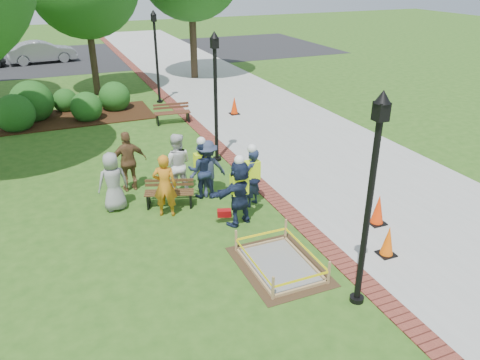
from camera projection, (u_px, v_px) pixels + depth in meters
name	position (u px, v px, depth m)	size (l,w,h in m)	color
ground	(240.00, 240.00, 11.39)	(100.00, 100.00, 0.00)	#285116
sidewalk	(256.00, 110.00, 21.51)	(6.00, 60.00, 0.02)	#9E9E99
brick_edging	(188.00, 118.00, 20.36)	(0.50, 60.00, 0.03)	maroon
mulch_bed	(70.00, 118.00, 20.36)	(7.00, 3.00, 0.05)	#381E0F
parking_lot	(96.00, 57.00, 33.97)	(36.00, 12.00, 0.01)	black
wet_concrete_pad	(280.00, 257.00, 10.28)	(1.71, 2.31, 0.55)	#47331E
bench_near	(170.00, 198.00, 12.89)	(1.40, 0.85, 0.72)	brown
bench_far	(173.00, 117.00, 19.64)	(1.53, 0.65, 0.81)	brown
cone_front	(388.00, 242.00, 10.63)	(0.38, 0.38, 0.76)	black
cone_back	(378.00, 210.00, 11.91)	(0.42, 0.42, 0.83)	black
cone_far	(234.00, 106.00, 20.72)	(0.41, 0.41, 0.81)	black
toolbox	(224.00, 213.00, 12.42)	(0.37, 0.20, 0.18)	maroon
lamp_near	(371.00, 189.00, 8.28)	(0.28, 0.28, 4.26)	black
lamp_mid	(215.00, 89.00, 14.97)	(0.28, 0.28, 4.26)	black
lamp_far	(156.00, 50.00, 21.66)	(0.28, 0.28, 4.26)	black
shrub_a	(18.00, 130.00, 18.96)	(1.57, 1.57, 1.57)	#1F4D16
shrub_b	(35.00, 119.00, 20.21)	(1.81, 1.81, 1.81)	#1F4D16
shrub_c	(88.00, 120.00, 20.13)	(1.32, 1.32, 1.32)	#1F4D16
shrub_d	(116.00, 110.00, 21.56)	(1.40, 1.40, 1.40)	#1F4D16
shrub_e	(67.00, 111.00, 21.40)	(1.10, 1.10, 1.10)	#1F4D16
casual_person_a	(113.00, 182.00, 12.48)	(0.56, 0.39, 1.64)	gray
casual_person_b	(165.00, 186.00, 12.16)	(0.65, 0.55, 1.72)	orange
casual_person_c	(177.00, 164.00, 13.33)	(0.68, 0.55, 1.83)	silver
casual_person_d	(129.00, 162.00, 13.55)	(0.60, 0.41, 1.80)	brown
casual_person_e	(207.00, 169.00, 13.21)	(0.55, 0.36, 1.68)	#2D3650
hivis_worker_a	(239.00, 191.00, 11.73)	(0.64, 0.50, 1.89)	#1C2A4A
hivis_worker_b	(252.00, 175.00, 12.66)	(0.63, 0.56, 1.80)	#1C244A
hivis_worker_c	(202.00, 167.00, 13.16)	(0.60, 0.46, 1.81)	#1C2B4A
parked_car_b	(44.00, 63.00, 31.86)	(4.81, 2.09, 1.57)	gray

